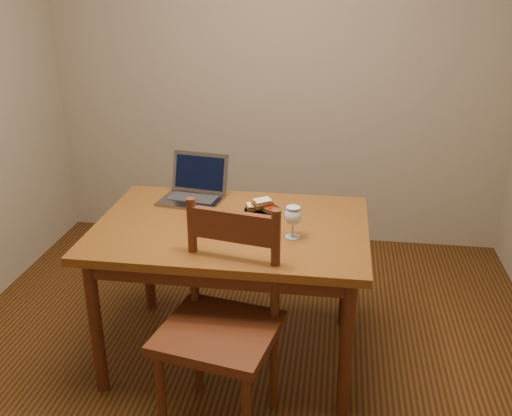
# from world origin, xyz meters

# --- Properties ---
(floor) EXTENTS (3.20, 3.20, 0.02)m
(floor) POSITION_xyz_m (0.00, 0.00, -0.01)
(floor) COLOR black
(floor) RESTS_ON ground
(back_wall) EXTENTS (3.20, 0.02, 2.60)m
(back_wall) POSITION_xyz_m (0.00, 1.61, 1.30)
(back_wall) COLOR gray
(back_wall) RESTS_ON floor
(front_wall) EXTENTS (3.20, 0.02, 2.60)m
(front_wall) POSITION_xyz_m (0.00, -1.61, 1.30)
(front_wall) COLOR gray
(front_wall) RESTS_ON floor
(table) EXTENTS (1.30, 0.90, 0.74)m
(table) POSITION_xyz_m (-0.05, 0.11, 0.65)
(table) COLOR #4E280D
(table) RESTS_ON floor
(chair) EXTENTS (0.54, 0.52, 0.50)m
(chair) POSITION_xyz_m (-0.01, -0.37, 0.54)
(chair) COLOR #441E0E
(chair) RESTS_ON floor
(plate) EXTENTS (0.19, 0.19, 0.02)m
(plate) POSITION_xyz_m (0.08, 0.27, 0.75)
(plate) COLOR black
(plate) RESTS_ON table
(sandwich_cheese) EXTENTS (0.11, 0.08, 0.03)m
(sandwich_cheese) POSITION_xyz_m (0.04, 0.28, 0.77)
(sandwich_cheese) COLOR #381E0C
(sandwich_cheese) RESTS_ON plate
(sandwich_tomato) EXTENTS (0.11, 0.10, 0.03)m
(sandwich_tomato) POSITION_xyz_m (0.11, 0.27, 0.77)
(sandwich_tomato) COLOR #381E0C
(sandwich_tomato) RESTS_ON plate
(sandwich_top) EXTENTS (0.11, 0.11, 0.03)m
(sandwich_top) POSITION_xyz_m (0.08, 0.28, 0.79)
(sandwich_top) COLOR #381E0C
(sandwich_top) RESTS_ON plate
(milk_glass) EXTENTS (0.08, 0.08, 0.15)m
(milk_glass) POSITION_xyz_m (0.25, 0.01, 0.82)
(milk_glass) COLOR white
(milk_glass) RESTS_ON table
(laptop) EXTENTS (0.35, 0.33, 0.23)m
(laptop) POSITION_xyz_m (-0.31, 0.43, 0.80)
(laptop) COLOR slate
(laptop) RESTS_ON table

